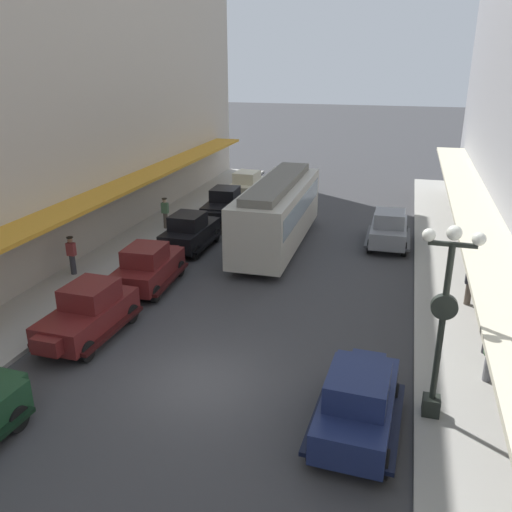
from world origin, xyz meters
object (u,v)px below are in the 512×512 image
object	(u,v)px
parked_car_6	(148,265)
pedestrian_1	(470,283)
streetcar	(278,210)
fire_hydrant	(89,285)
pedestrian_4	(489,328)
parked_car_0	(224,204)
parked_car_2	(190,231)
parked_car_5	(358,401)
lamp_post_with_clock	(443,316)
parked_car_4	(88,311)
pedestrian_3	(72,255)
parked_car_7	(389,228)
pedestrian_5	(490,355)
parked_car_3	(248,184)
pedestrian_2	(165,213)
pedestrian_0	(487,301)

from	to	relation	value
parked_car_6	pedestrian_1	distance (m)	12.56
streetcar	pedestrian_1	size ratio (longest dim) A/B	5.76
fire_hydrant	pedestrian_4	distance (m)	14.53
parked_car_0	parked_car_2	bearing A→B (deg)	-89.77
parked_car_2	pedestrian_1	world-z (taller)	parked_car_2
parked_car_5	fire_hydrant	size ratio (longest dim) A/B	5.26
lamp_post_with_clock	pedestrian_1	world-z (taller)	lamp_post_with_clock
parked_car_4	pedestrian_1	xyz separation A→B (m)	(12.52, 5.80, 0.07)
parked_car_0	lamp_post_with_clock	world-z (taller)	lamp_post_with_clock
lamp_post_with_clock	pedestrian_3	bearing A→B (deg)	157.67
pedestrian_3	parked_car_7	bearing A→B (deg)	31.40
pedestrian_5	parked_car_5	bearing A→B (deg)	-137.52
pedestrian_3	fire_hydrant	bearing A→B (deg)	-42.85
parked_car_3	pedestrian_1	distance (m)	18.94
parked_car_4	parked_car_7	bearing A→B (deg)	52.93
parked_car_2	pedestrian_5	distance (m)	15.41
parked_car_4	pedestrian_2	distance (m)	11.91
parked_car_0	pedestrian_0	size ratio (longest dim) A/B	2.63
parked_car_7	pedestrian_5	size ratio (longest dim) A/B	2.60
parked_car_0	fire_hydrant	size ratio (longest dim) A/B	5.26
pedestrian_3	pedestrian_5	world-z (taller)	pedestrian_3
parked_car_2	pedestrian_4	size ratio (longest dim) A/B	2.56
fire_hydrant	pedestrian_3	bearing A→B (deg)	137.15
pedestrian_3	pedestrian_0	bearing A→B (deg)	-0.44
pedestrian_0	pedestrian_5	distance (m)	3.83
parked_car_4	parked_car_5	bearing A→B (deg)	-15.87
parked_car_6	fire_hydrant	distance (m)	2.44
streetcar	pedestrian_3	size ratio (longest dim) A/B	5.76
pedestrian_2	parked_car_3	bearing A→B (deg)	74.34
parked_car_6	streetcar	xyz separation A→B (m)	(3.92, 6.29, 0.96)
parked_car_7	pedestrian_1	world-z (taller)	parked_car_7
parked_car_0	parked_car_5	xyz separation A→B (m)	(9.32, -17.13, 0.00)
parked_car_0	pedestrian_5	xyz separation A→B (m)	(12.74, -14.00, 0.05)
parked_car_6	lamp_post_with_clock	size ratio (longest dim) A/B	0.84
parked_car_0	streetcar	world-z (taller)	streetcar
pedestrian_5	pedestrian_3	bearing A→B (deg)	166.33
parked_car_5	pedestrian_3	bearing A→B (deg)	151.00
lamp_post_with_clock	pedestrian_3	xyz separation A→B (m)	(-14.58, 5.99, -1.97)
pedestrian_4	fire_hydrant	bearing A→B (deg)	177.63
pedestrian_0	pedestrian_5	xyz separation A→B (m)	(-0.33, -3.81, 0.00)
parked_car_2	pedestrian_4	bearing A→B (deg)	-28.77
pedestrian_1	pedestrian_5	bearing A→B (deg)	-88.99
streetcar	parked_car_2	bearing A→B (deg)	-160.47
streetcar	pedestrian_0	size ratio (longest dim) A/B	5.86
parked_car_7	streetcar	xyz separation A→B (m)	(-5.34, -1.64, 0.96)
pedestrian_2	parked_car_2	bearing A→B (deg)	-44.84
pedestrian_0	parked_car_4	bearing A→B (deg)	-161.50
parked_car_6	pedestrian_5	size ratio (longest dim) A/B	2.63
parked_car_4	pedestrian_4	size ratio (longest dim) A/B	2.58
parked_car_2	pedestrian_1	xyz separation A→B (m)	(12.63, -3.43, 0.07)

